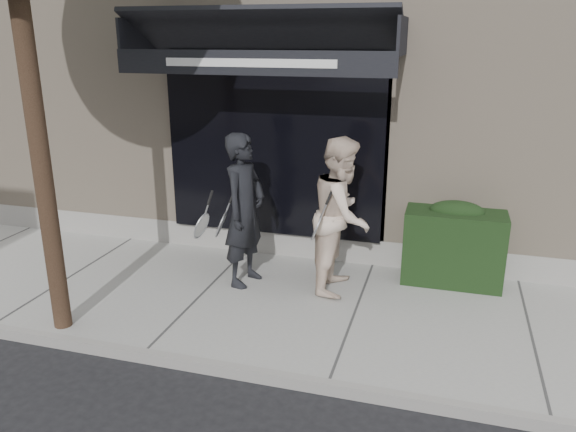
% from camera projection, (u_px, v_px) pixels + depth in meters
% --- Properties ---
extents(ground, '(80.00, 80.00, 0.00)m').
position_uv_depth(ground, '(355.00, 319.00, 6.89)').
color(ground, black).
rests_on(ground, ground).
extents(sidewalk, '(20.00, 3.00, 0.12)m').
position_uv_depth(sidewalk, '(355.00, 315.00, 6.87)').
color(sidewalk, gray).
rests_on(sidewalk, ground).
extents(curb, '(20.00, 0.10, 0.14)m').
position_uv_depth(curb, '(328.00, 387.00, 5.45)').
color(curb, gray).
rests_on(curb, ground).
extents(building_facade, '(14.30, 8.04, 5.64)m').
position_uv_depth(building_facade, '(404.00, 68.00, 10.58)').
color(building_facade, '#BDA990').
rests_on(building_facade, ground).
extents(hedge, '(1.30, 0.70, 1.14)m').
position_uv_depth(hedge, '(454.00, 244.00, 7.54)').
color(hedge, black).
rests_on(hedge, sidewalk).
extents(pedestrian_front, '(0.86, 0.96, 2.04)m').
position_uv_depth(pedestrian_front, '(244.00, 210.00, 7.36)').
color(pedestrian_front, black).
rests_on(pedestrian_front, sidewalk).
extents(pedestrian_back, '(0.79, 1.00, 2.02)m').
position_uv_depth(pedestrian_back, '(342.00, 215.00, 7.20)').
color(pedestrian_back, beige).
rests_on(pedestrian_back, sidewalk).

